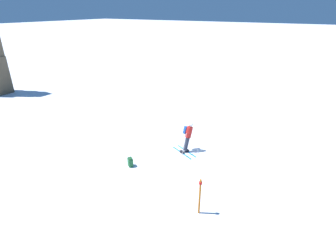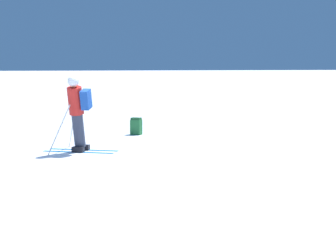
# 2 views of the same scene
# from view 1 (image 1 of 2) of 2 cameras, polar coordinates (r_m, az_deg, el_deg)

# --- Properties ---
(ground_plane) EXTENTS (300.00, 300.00, 0.00)m
(ground_plane) POSITION_cam_1_polar(r_m,az_deg,el_deg) (16.10, 4.89, -4.50)
(ground_plane) COLOR white
(skier) EXTENTS (1.40, 1.76, 1.84)m
(skier) POSITION_cam_1_polar(r_m,az_deg,el_deg) (15.17, 4.34, -2.07)
(skier) COLOR #1E7AC6
(skier) RESTS_ON ground
(spare_backpack) EXTENTS (0.35, 0.37, 0.50)m
(spare_backpack) POSITION_cam_1_polar(r_m,az_deg,el_deg) (14.21, -8.19, -7.80)
(spare_backpack) COLOR #236633
(spare_backpack) RESTS_ON ground
(trail_marker) EXTENTS (0.13, 0.13, 1.66)m
(trail_marker) POSITION_cam_1_polar(r_m,az_deg,el_deg) (10.89, 6.94, -14.68)
(trail_marker) COLOR orange
(trail_marker) RESTS_ON ground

